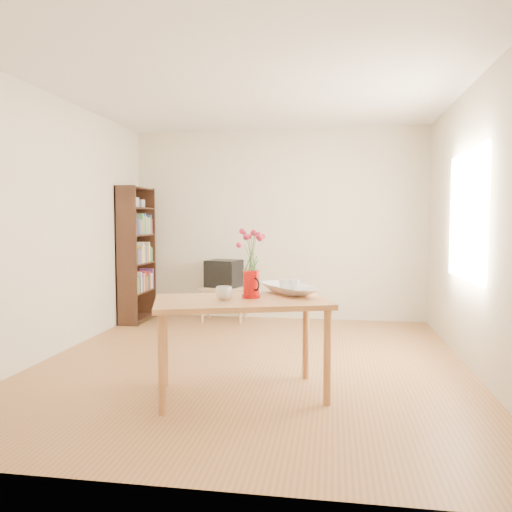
% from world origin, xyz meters
% --- Properties ---
extents(room, '(4.50, 4.50, 4.50)m').
position_xyz_m(room, '(0.03, 0.00, 1.30)').
color(room, brown).
rests_on(room, ground).
extents(table, '(1.47, 1.10, 0.75)m').
position_xyz_m(table, '(0.07, -0.87, 0.66)').
color(table, '#9E6336').
rests_on(table, ground).
extents(tv_stand, '(0.60, 0.45, 0.46)m').
position_xyz_m(tv_stand, '(-0.70, 1.97, 0.39)').
color(tv_stand, tan).
rests_on(tv_stand, ground).
extents(bookshelf, '(0.28, 0.70, 1.80)m').
position_xyz_m(bookshelf, '(-1.85, 1.75, 0.84)').
color(bookshelf, black).
rests_on(bookshelf, ground).
extents(pitcher, '(0.16, 0.19, 0.22)m').
position_xyz_m(pitcher, '(0.13, -0.78, 0.85)').
color(pitcher, red).
rests_on(pitcher, table).
extents(flowers, '(0.25, 0.25, 0.35)m').
position_xyz_m(flowers, '(0.13, -0.78, 1.13)').
color(flowers, '#D03156').
rests_on(flowers, pitcher).
extents(mug, '(0.18, 0.18, 0.10)m').
position_xyz_m(mug, '(-0.06, -0.91, 0.80)').
color(mug, white).
rests_on(mug, table).
extents(bowl, '(0.62, 0.62, 0.42)m').
position_xyz_m(bowl, '(0.40, -0.52, 0.96)').
color(bowl, white).
rests_on(bowl, table).
extents(teacup_a, '(0.11, 0.11, 0.07)m').
position_xyz_m(teacup_a, '(0.36, -0.52, 0.92)').
color(teacup_a, white).
rests_on(teacup_a, bowl).
extents(teacup_b, '(0.08, 0.08, 0.07)m').
position_xyz_m(teacup_b, '(0.45, -0.50, 0.92)').
color(teacup_b, white).
rests_on(teacup_b, bowl).
extents(television, '(0.50, 0.48, 0.36)m').
position_xyz_m(television, '(-0.70, 1.98, 0.65)').
color(television, black).
rests_on(television, tv_stand).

